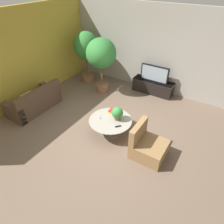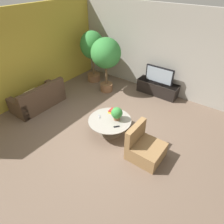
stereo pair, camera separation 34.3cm
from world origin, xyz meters
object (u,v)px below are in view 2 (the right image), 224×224
at_px(couch_by_wall, 39,99).
at_px(potted_palm_tall, 92,48).
at_px(media_console, 157,88).
at_px(armchair_wicker, 144,148).
at_px(coffee_table, 110,123).
at_px(potted_palm_corner, 106,55).
at_px(potted_plant_tabletop, 117,113).
at_px(television, 159,75).

bearing_deg(couch_by_wall, potted_palm_tall, 174.88).
distance_m(media_console, armchair_wicker, 3.19).
relative_size(coffee_table, couch_by_wall, 0.70).
bearing_deg(armchair_wicker, couch_by_wall, 91.96).
relative_size(potted_palm_corner, potted_plant_tabletop, 5.27).
distance_m(media_console, couch_by_wall, 4.23).
relative_size(potted_palm_tall, potted_plant_tabletop, 5.30).
relative_size(television, potted_plant_tabletop, 2.73).
bearing_deg(armchair_wicker, potted_palm_tall, 56.86).
relative_size(media_console, potted_palm_corner, 0.76).
bearing_deg(coffee_table, media_console, 87.54).
xyz_separation_m(coffee_table, armchair_wicker, (1.22, -0.22, -0.04)).
relative_size(media_console, coffee_table, 1.27).
height_order(armchair_wicker, potted_plant_tabletop, armchair_wicker).
bearing_deg(media_console, potted_plant_tabletop, -89.56).
height_order(couch_by_wall, potted_palm_tall, potted_palm_tall).
distance_m(television, armchair_wicker, 3.22).
xyz_separation_m(television, potted_palm_tall, (-2.62, -0.56, 0.60)).
distance_m(couch_by_wall, potted_palm_tall, 2.80).
bearing_deg(armchair_wicker, potted_plant_tabletop, 71.97).
bearing_deg(potted_plant_tabletop, potted_palm_tall, 141.78).
bearing_deg(potted_plant_tabletop, armchair_wicker, -18.03).
xyz_separation_m(media_console, potted_plant_tabletop, (0.02, -2.64, 0.40)).
height_order(potted_palm_corner, potted_plant_tabletop, potted_palm_corner).
xyz_separation_m(media_console, coffee_table, (-0.12, -2.77, 0.06)).
height_order(coffee_table, potted_plant_tabletop, potted_plant_tabletop).
height_order(television, potted_palm_tall, potted_palm_tall).
relative_size(couch_by_wall, potted_plant_tabletop, 4.51).
distance_m(television, potted_palm_tall, 2.74).
relative_size(potted_palm_tall, potted_palm_corner, 1.01).
distance_m(couch_by_wall, armchair_wicker, 3.96).
xyz_separation_m(couch_by_wall, potted_palm_tall, (0.23, 2.57, 1.09)).
height_order(media_console, couch_by_wall, couch_by_wall).
bearing_deg(media_console, potted_palm_tall, -167.97).
bearing_deg(media_console, coffee_table, -92.46).
bearing_deg(couch_by_wall, television, 137.62).
bearing_deg(potted_palm_corner, potted_palm_tall, 159.18).
bearing_deg(coffee_table, television, 87.54).
relative_size(media_console, potted_plant_tabletop, 4.02).
bearing_deg(armchair_wicker, media_console, 20.27).
xyz_separation_m(couch_by_wall, potted_plant_tabletop, (2.87, 0.49, 0.36)).
distance_m(armchair_wicker, potted_palm_corner, 3.65).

